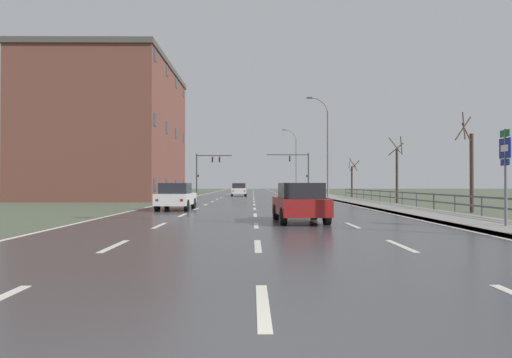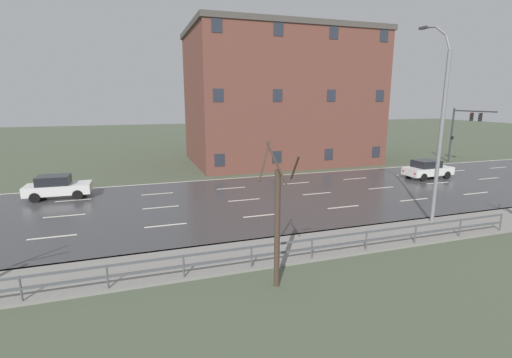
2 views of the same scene
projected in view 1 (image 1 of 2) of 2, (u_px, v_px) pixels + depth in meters
The scene contains 16 objects.
ground_plane at pixel (254, 198), 51.70m from camera, with size 160.00×160.00×0.12m.
road_asphalt_strip at pixel (253, 194), 63.70m from camera, with size 14.00×120.00×0.03m.
sidewalk_right at pixel (314, 194), 63.77m from camera, with size 3.00×120.00×0.12m.
guardrail at pixel (409, 197), 28.99m from camera, with size 0.07×39.51×1.00m.
street_lamp_midground at pixel (327, 149), 46.59m from camera, with size 2.28×0.24×10.41m.
street_lamp_distant at pixel (295, 161), 80.30m from camera, with size 2.57×0.24×11.08m.
highway_sign at pixel (505, 165), 15.33m from camera, with size 0.09×0.68×3.38m.
traffic_signal_right at pixel (300, 166), 65.28m from camera, with size 6.05×0.36×5.90m.
traffic_signal_left at pixel (206, 166), 63.40m from camera, with size 4.98×0.36×5.68m.
car_near_right at pixel (239, 190), 54.84m from camera, with size 1.98×4.17×1.57m.
car_mid_centre at pixel (300, 202), 17.96m from camera, with size 2.02×4.19×1.57m.
car_near_left at pixel (176, 196), 26.23m from camera, with size 1.90×4.13×1.57m.
brick_building at pixel (111, 132), 46.34m from camera, with size 12.56×18.84×13.52m.
bare_tree_near at pixel (471, 168), 24.09m from camera, with size 1.10×1.20×5.40m.
bare_tree_mid at pixel (397, 172), 36.07m from camera, with size 1.39×1.45×5.26m.
bare_tree_far at pixel (352, 179), 50.38m from camera, with size 1.30×1.49×4.38m.
Camera 1 is at (-0.13, -3.72, 1.55)m, focal length 31.98 mm.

